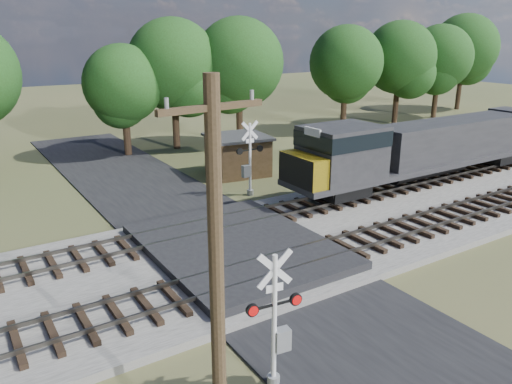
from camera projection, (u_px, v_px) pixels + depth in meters
ground at (243, 260)px, 21.05m from camera, size 160.00×160.00×0.00m
ballast_bed at (399, 210)px, 26.52m from camera, size 140.00×10.00×0.30m
road at (243, 259)px, 21.04m from camera, size 7.00×60.00×0.08m
crossing_panel at (237, 249)px, 21.35m from camera, size 7.00×9.00×0.62m
track_near at (331, 251)px, 20.92m from camera, size 140.00×2.60×0.33m
track_far at (265, 215)px, 24.93m from camera, size 140.00×2.60×0.33m
crossing_signal_near at (277, 331)px, 13.11m from camera, size 1.61×0.38×3.99m
crossing_signal_far at (249, 165)px, 28.80m from camera, size 1.77×0.38×4.40m
utility_pole at (217, 291)px, 9.36m from camera, size 2.08×0.36×8.53m
equipment_shed at (238, 155)px, 33.43m from camera, size 4.38×4.38×2.63m
treeline at (195, 65)px, 39.58m from camera, size 82.80×11.13×11.49m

